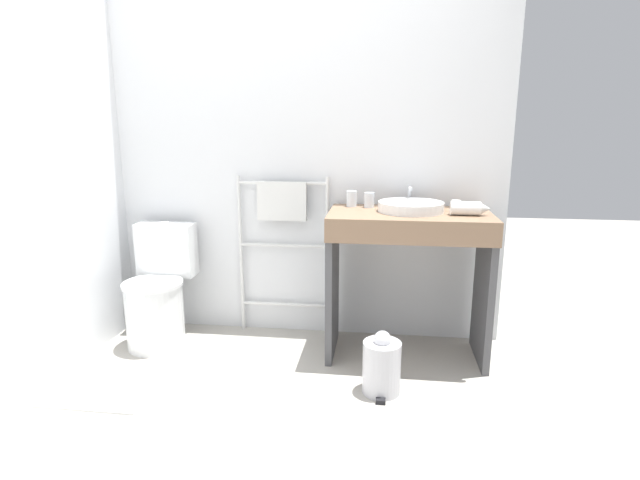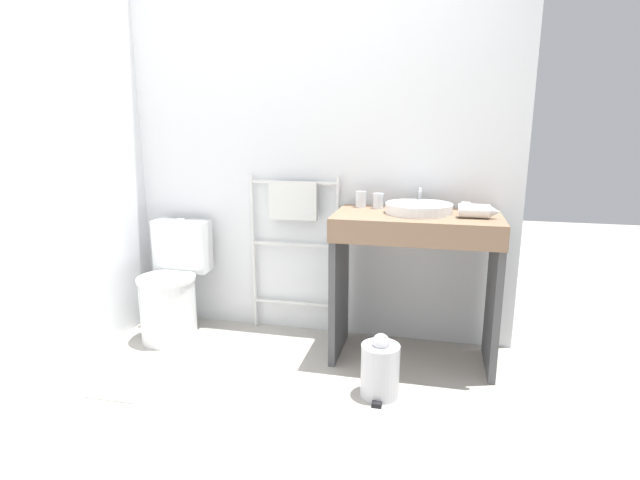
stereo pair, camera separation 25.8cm
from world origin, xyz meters
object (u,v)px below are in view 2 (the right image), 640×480
towel_radiator (294,221)px  toilet (172,291)px  hair_dryer (476,211)px  trash_bin (380,369)px  cup_near_wall (361,199)px  sink_basin (419,208)px  cup_near_edge (378,201)px

towel_radiator → toilet: bearing=-161.6°
towel_radiator → hair_dryer: (1.12, -0.28, 0.17)m
toilet → trash_bin: toilet is taller
trash_bin → towel_radiator: bearing=133.2°
towel_radiator → cup_near_wall: towel_radiator is taller
hair_dryer → cup_near_wall: bearing=162.8°
sink_basin → trash_bin: 0.93m
towel_radiator → hair_dryer: towel_radiator is taller
towel_radiator → hair_dryer: bearing=-14.2°
cup_near_edge → cup_near_wall: bearing=169.5°
toilet → cup_near_wall: cup_near_wall is taller
toilet → towel_radiator: size_ratio=0.72×
cup_near_wall → toilet: bearing=-171.7°
toilet → sink_basin: sink_basin is taller
towel_radiator → sink_basin: size_ratio=2.79×
sink_basin → cup_near_wall: (-0.36, 0.14, 0.02)m
toilet → cup_near_wall: bearing=8.3°
toilet → cup_near_edge: bearing=6.8°
hair_dryer → trash_bin: 1.00m
sink_basin → trash_bin: size_ratio=1.10×
toilet → cup_near_edge: size_ratio=8.36×
toilet → trash_bin: bearing=-17.5°
towel_radiator → hair_dryer: size_ratio=4.83×
sink_basin → cup_near_edge: cup_near_edge is taller
towel_radiator → hair_dryer: 1.17m
sink_basin → hair_dryer: hair_dryer is taller
cup_near_edge → sink_basin: bearing=-25.0°
towel_radiator → trash_bin: towel_radiator is taller
cup_near_wall → hair_dryer: cup_near_wall is taller
trash_bin → sink_basin: bearing=73.8°
sink_basin → towel_radiator: bearing=165.3°
toilet → sink_basin: size_ratio=2.01×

